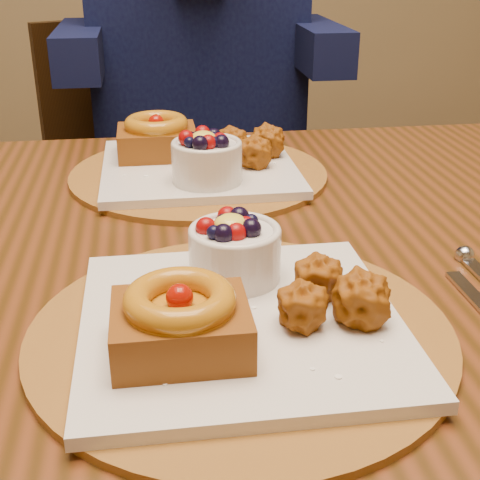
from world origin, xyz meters
name	(u,v)px	position (x,y,z in m)	size (l,w,h in m)	color
dining_table	(216,293)	(-0.02, -0.09, 0.68)	(1.60, 0.90, 0.76)	#38210A
place_setting_near	(237,309)	(-0.02, -0.31, 0.78)	(0.38, 0.38, 0.09)	#603312
place_setting_far	(196,160)	(-0.02, 0.12, 0.78)	(0.38, 0.38, 0.09)	#603312
chair_far	(144,181)	(-0.10, 0.86, 0.50)	(0.57, 0.57, 0.89)	black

